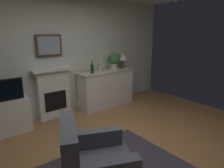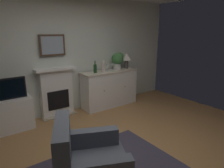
{
  "view_description": "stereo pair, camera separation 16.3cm",
  "coord_description": "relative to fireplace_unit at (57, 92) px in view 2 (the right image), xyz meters",
  "views": [
    {
      "loc": [
        -1.91,
        -1.95,
        1.86
      ],
      "look_at": [
        0.1,
        0.56,
        1.0
      ],
      "focal_mm": 31.61,
      "sensor_mm": 36.0,
      "label": 1
    },
    {
      "loc": [
        -1.78,
        -2.05,
        1.86
      ],
      "look_at": [
        0.1,
        0.56,
        1.0
      ],
      "focal_mm": 31.61,
      "sensor_mm": 36.0,
      "label": 2
    }
  ],
  "objects": [
    {
      "name": "ground_plane",
      "position": [
        0.32,
        -2.09,
        -0.6
      ],
      "size": [
        6.08,
        4.49,
        0.1
      ],
      "primitive_type": "cube",
      "color": "#9E7042",
      "rests_on": "ground"
    },
    {
      "name": "wine_glass_left",
      "position": [
        1.25,
        -0.18,
        0.49
      ],
      "size": [
        0.07,
        0.07,
        0.16
      ],
      "color": "silver",
      "rests_on": "sideboard_cabinet"
    },
    {
      "name": "sideboard_cabinet",
      "position": [
        1.32,
        -0.18,
        -0.09
      ],
      "size": [
        1.47,
        0.49,
        0.91
      ],
      "color": "white",
      "rests_on": "ground_plane"
    },
    {
      "name": "framed_picture",
      "position": [
        0.0,
        0.05,
        1.03
      ],
      "size": [
        0.55,
        0.04,
        0.45
      ],
      "color": "#473323"
    },
    {
      "name": "fireplace_unit",
      "position": [
        0.0,
        0.0,
        0.0
      ],
      "size": [
        0.87,
        0.3,
        1.1
      ],
      "color": "white",
      "rests_on": "ground_plane"
    },
    {
      "name": "wall_rear",
      "position": [
        0.32,
        0.13,
        0.78
      ],
      "size": [
        6.08,
        0.06,
        2.65
      ],
      "primitive_type": "cube",
      "color": "silver",
      "rests_on": "ground_plane"
    },
    {
      "name": "tv_set",
      "position": [
        -0.98,
        -0.19,
        0.29
      ],
      "size": [
        0.62,
        0.07,
        0.4
      ],
      "color": "black",
      "rests_on": "tv_cabinet"
    },
    {
      "name": "wine_bottle",
      "position": [
        0.89,
        -0.21,
        0.47
      ],
      "size": [
        0.08,
        0.08,
        0.29
      ],
      "color": "#193F1E",
      "rests_on": "sideboard_cabinet"
    },
    {
      "name": "potted_plant_small",
      "position": [
        1.62,
        -0.13,
        0.62
      ],
      "size": [
        0.3,
        0.3,
        0.43
      ],
      "color": "beige",
      "rests_on": "sideboard_cabinet"
    },
    {
      "name": "wine_glass_right",
      "position": [
        1.47,
        -0.15,
        0.49
      ],
      "size": [
        0.07,
        0.07,
        0.16
      ],
      "color": "silver",
      "rests_on": "sideboard_cabinet"
    },
    {
      "name": "wine_glass_center",
      "position": [
        1.36,
        -0.21,
        0.49
      ],
      "size": [
        0.07,
        0.07,
        0.16
      ],
      "color": "silver",
      "rests_on": "sideboard_cabinet"
    },
    {
      "name": "tv_cabinet",
      "position": [
        -0.97,
        -0.16,
        -0.23
      ],
      "size": [
        0.75,
        0.42,
        0.64
      ],
      "color": "white",
      "rests_on": "ground_plane"
    },
    {
      "name": "armchair",
      "position": [
        -0.54,
        -2.39,
        -0.17
      ],
      "size": [
        1.05,
        1.02,
        0.92
      ],
      "color": "#474C56",
      "rests_on": "ground_plane"
    },
    {
      "name": "vase_decorative",
      "position": [
        1.1,
        -0.23,
        0.5
      ],
      "size": [
        0.11,
        0.11,
        0.28
      ],
      "color": "beige",
      "rests_on": "sideboard_cabinet"
    },
    {
      "name": "table_lamp",
      "position": [
        1.87,
        -0.18,
        0.64
      ],
      "size": [
        0.26,
        0.26,
        0.4
      ],
      "color": "#4C4742",
      "rests_on": "sideboard_cabinet"
    }
  ]
}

